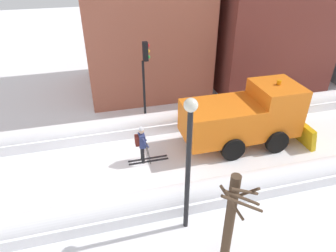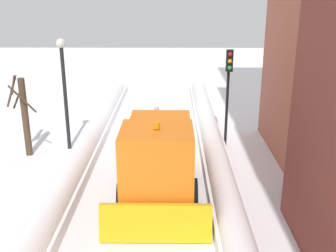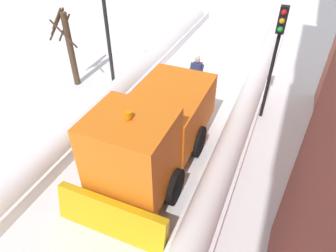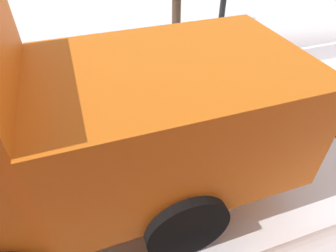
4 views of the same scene
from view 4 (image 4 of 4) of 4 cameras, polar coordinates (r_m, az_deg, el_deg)
plow_truck at (r=3.77m, az=-18.63°, el=-0.99°), size 3.20×5.98×3.12m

